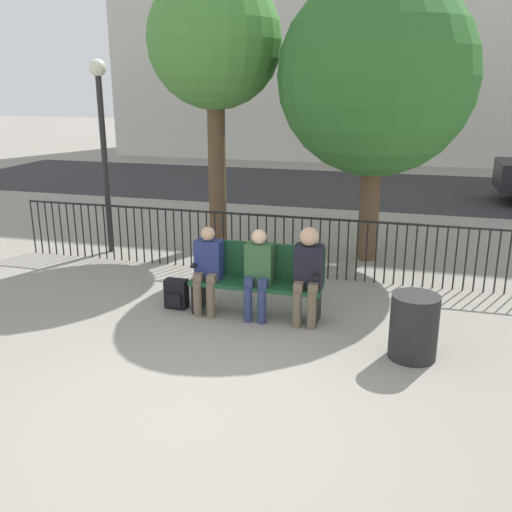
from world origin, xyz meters
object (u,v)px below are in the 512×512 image
object	(u,v)px
seated_person_0	(208,266)
tree_0	(377,77)
park_bench	(258,277)
lamp_post	(102,126)
seated_person_2	(308,270)
tree_1	(215,43)
seated_person_1	(258,270)
trash_bin	(414,327)
backpack	(176,294)

from	to	relation	value
seated_person_0	tree_0	size ratio (longest dim) A/B	0.25
park_bench	lamp_post	size ratio (longest dim) A/B	0.52
seated_person_0	lamp_post	world-z (taller)	lamp_post
seated_person_2	tree_1	distance (m)	4.75
seated_person_0	seated_person_1	size ratio (longest dim) A/B	0.99
trash_bin	tree_1	bearing A→B (deg)	133.34
seated_person_0	seated_person_2	bearing A→B (deg)	0.22
seated_person_2	lamp_post	distance (m)	4.74
park_bench	seated_person_1	xyz separation A→B (m)	(0.05, -0.13, 0.15)
tree_0	seated_person_1	bearing A→B (deg)	-110.68
lamp_post	backpack	bearing A→B (deg)	-44.86
park_bench	trash_bin	distance (m)	2.10
lamp_post	trash_bin	xyz separation A→B (m)	(5.22, -2.80, -1.83)
seated_person_0	park_bench	bearing A→B (deg)	11.91
park_bench	seated_person_0	xyz separation A→B (m)	(-0.63, -0.13, 0.14)
seated_person_1	backpack	size ratio (longest dim) A/B	2.94
lamp_post	trash_bin	distance (m)	6.20
backpack	lamp_post	distance (m)	3.65
seated_person_2	park_bench	bearing A→B (deg)	169.28
backpack	seated_person_0	bearing A→B (deg)	-2.52
seated_person_1	park_bench	bearing A→B (deg)	109.49
park_bench	seated_person_1	distance (m)	0.20
seated_person_2	trash_bin	bearing A→B (deg)	-26.07
seated_person_2	trash_bin	size ratio (longest dim) A/B	1.70
backpack	seated_person_2	bearing A→B (deg)	-0.51
seated_person_1	trash_bin	size ratio (longest dim) A/B	1.60
park_bench	tree_1	bearing A→B (deg)	117.76
tree_1	trash_bin	size ratio (longest dim) A/B	6.52
tree_0	tree_1	size ratio (longest dim) A/B	0.97
seated_person_2	tree_0	world-z (taller)	tree_0
park_bench	backpack	xyz separation A→B (m)	(-1.09, -0.11, -0.30)
seated_person_0	tree_0	xyz separation A→B (m)	(1.78, 2.94, 2.33)
seated_person_0	trash_bin	xyz separation A→B (m)	(2.58, -0.62, -0.27)
seated_person_1	tree_0	bearing A→B (deg)	69.32
seated_person_0	seated_person_1	world-z (taller)	seated_person_1
park_bench	tree_0	distance (m)	3.92
seated_person_1	tree_1	size ratio (longest dim) A/B	0.25
park_bench	seated_person_2	world-z (taller)	seated_person_2
park_bench	tree_0	bearing A→B (deg)	67.63
tree_0	park_bench	bearing A→B (deg)	-112.37
park_bench	seated_person_2	size ratio (longest dim) A/B	1.38
lamp_post	tree_0	bearing A→B (deg)	9.79
tree_1	trash_bin	distance (m)	6.02
seated_person_2	seated_person_1	bearing A→B (deg)	-179.61
backpack	trash_bin	bearing A→B (deg)	-11.93
tree_0	trash_bin	size ratio (longest dim) A/B	6.30
seated_person_0	tree_1	bearing A→B (deg)	106.85
park_bench	seated_person_1	size ratio (longest dim) A/B	1.46
tree_0	tree_1	xyz separation A→B (m)	(-2.72, 0.17, 0.54)
tree_0	seated_person_2	bearing A→B (deg)	-99.39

